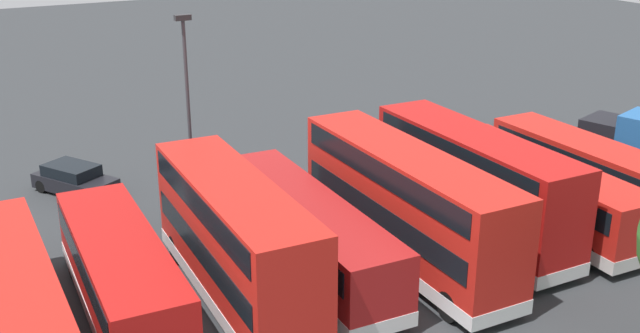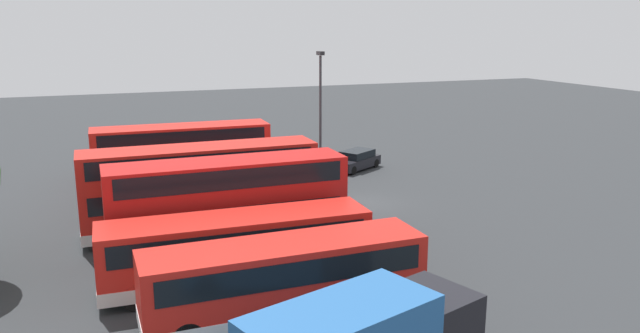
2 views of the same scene
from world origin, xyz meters
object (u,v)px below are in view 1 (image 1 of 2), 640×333
bus_double_decker_sixth (235,239)px  lamp_post_tall (188,101)px  bus_single_deck_near_end (586,169)px  bus_single_deck_fifth (306,231)px  bus_single_deck_second (541,189)px  bus_double_decker_fourth (405,203)px  car_hatchback_silver (74,179)px  bus_single_deck_seventh (121,274)px  bus_double_decker_third (473,182)px  bus_single_deck_far_end (12,303)px

bus_double_decker_sixth → lamp_post_tall: (-1.39, -8.63, 2.72)m
bus_single_deck_near_end → bus_single_deck_fifth: size_ratio=0.87×
bus_double_decker_sixth → bus_single_deck_second: bearing=179.6°
bus_double_decker_fourth → car_hatchback_silver: size_ratio=2.63×
bus_single_deck_seventh → car_hatchback_silver: size_ratio=2.28×
car_hatchback_silver → bus_single_deck_fifth: bearing=117.4°
bus_double_decker_third → lamp_post_tall: 12.83m
bus_single_deck_second → lamp_post_tall: (12.87, -8.73, 3.55)m
bus_double_decker_fourth → bus_double_decker_sixth: same height
bus_double_decker_fourth → lamp_post_tall: bearing=-57.2°
bus_double_decker_third → bus_double_decker_fourth: size_ratio=0.92×
bus_single_deck_second → bus_double_decker_third: 3.57m
bus_single_deck_second → bus_single_deck_fifth: size_ratio=0.94×
bus_single_deck_near_end → bus_single_deck_seventh: size_ratio=1.00×
bus_double_decker_sixth → car_hatchback_silver: bearing=-76.9°
bus_double_decker_third → bus_double_decker_sixth: (10.82, 0.36, -0.00)m
lamp_post_tall → bus_single_deck_far_end: bearing=42.5°
car_hatchback_silver → lamp_post_tall: bearing=134.0°
bus_double_decker_third → bus_double_decker_fourth: 3.80m
bus_double_decker_sixth → lamp_post_tall: bearing=-99.1°
bus_double_decker_fourth → bus_single_deck_far_end: bus_double_decker_fourth is taller
bus_double_decker_fourth → car_hatchback_silver: 16.91m
bus_single_deck_fifth → lamp_post_tall: lamp_post_tall is taller
bus_double_decker_third → bus_double_decker_fourth: same height
bus_single_deck_near_end → bus_single_deck_far_end: size_ratio=0.92×
lamp_post_tall → bus_single_deck_fifth: bearing=103.9°
bus_double_decker_fourth → bus_single_deck_far_end: bearing=-3.1°
bus_double_decker_sixth → bus_single_deck_far_end: bearing=-4.7°
bus_single_deck_second → bus_double_decker_fourth: (7.20, 0.07, 0.83)m
bus_single_deck_far_end → car_hatchback_silver: (-4.29, -12.63, -0.92)m
bus_single_deck_second → bus_double_decker_third: size_ratio=1.02×
bus_single_deck_second → bus_double_decker_sixth: bus_double_decker_sixth is taller
bus_single_deck_seventh → bus_single_deck_far_end: size_ratio=0.92×
bus_single_deck_near_end → bus_double_decker_sixth: 17.96m
bus_single_deck_seventh → car_hatchback_silver: bus_single_deck_seventh is taller
bus_single_deck_second → car_hatchback_silver: bus_single_deck_second is taller
bus_double_decker_third → bus_single_deck_seventh: size_ratio=1.06×
lamp_post_tall → bus_double_decker_third: bearing=138.8°
bus_single_deck_near_end → bus_double_decker_third: bearing=3.4°
lamp_post_tall → bus_single_deck_near_end: bearing=154.6°
bus_single_deck_near_end → bus_single_deck_fifth: bearing=-0.8°
bus_double_decker_sixth → car_hatchback_silver: (3.08, -13.25, -1.75)m
bus_single_deck_fifth → bus_single_deck_seventh: same height
bus_double_decker_fourth → car_hatchback_silver: bearing=-52.9°
bus_single_deck_fifth → bus_double_decker_sixth: (3.28, 0.97, 0.82)m
bus_single_deck_seventh → bus_single_deck_near_end: bearing=179.8°
bus_double_decker_third → lamp_post_tall: (9.43, -8.26, 2.72)m
bus_single_deck_second → lamp_post_tall: lamp_post_tall is taller
bus_single_deck_seventh → bus_double_decker_fourth: bearing=174.7°
bus_double_decker_third → car_hatchback_silver: 19.03m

